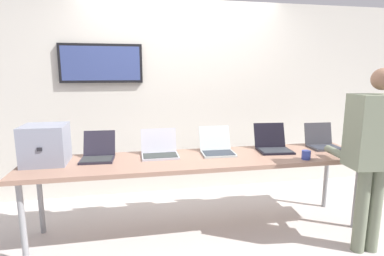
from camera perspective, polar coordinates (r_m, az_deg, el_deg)
The scene contains 12 objects.
ground at distance 3.26m, azimuth 1.68°, elevation -18.89°, with size 8.00×8.00×0.04m, color #B9B2AE.
back_wall at distance 3.96m, azimuth -2.16°, elevation 5.62°, with size 8.00×0.11×2.46m.
workbench at distance 2.97m, azimuth 1.76°, elevation -6.46°, with size 3.31×0.70×0.76m.
equipment_box at distance 3.03m, azimuth -25.88°, elevation -2.79°, with size 0.37×0.36×0.35m.
laptop_station_0 at distance 3.03m, azimuth -17.27°, elevation -4.53°, with size 0.32×0.36×0.25m.
laptop_station_1 at distance 3.02m, azimuth -6.12°, elevation -4.11°, with size 0.35×0.32×0.25m.
laptop_station_2 at distance 3.11m, azimuth 4.71°, elevation -3.64°, with size 0.34×0.38×0.26m.
laptop_station_3 at distance 3.32m, azimuth 14.97°, elevation -3.03°, with size 0.37×0.39×0.27m.
laptop_station_4 at distance 3.63m, azimuth 23.33°, elevation -2.44°, with size 0.33×0.32×0.26m.
person at distance 2.99m, azimuth 31.17°, elevation -2.72°, with size 0.48×0.62×1.61m.
coffee_mug at distance 3.08m, azimuth 20.71°, elevation -4.78°, with size 0.08×0.08×0.09m.
paper_sheet at distance 3.57m, azimuth 29.87°, elevation -4.14°, with size 0.23×0.31×0.00m.
Camera 1 is at (-0.63, -2.77, 1.58)m, focal length 28.31 mm.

